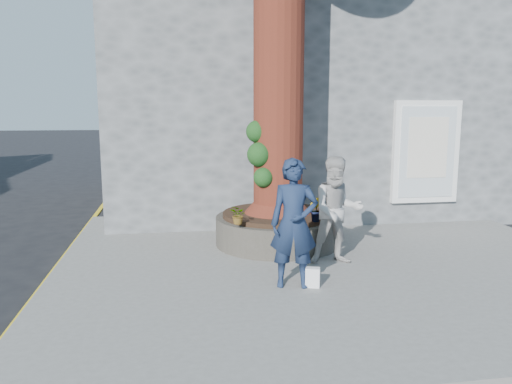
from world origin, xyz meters
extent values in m
plane|color=black|center=(0.00, 0.00, 0.00)|extent=(120.00, 120.00, 0.00)
cube|color=slate|center=(1.50, 1.00, 0.06)|extent=(9.00, 8.00, 0.12)
cube|color=yellow|center=(-3.05, 1.00, 0.00)|extent=(0.10, 30.00, 0.01)
cube|color=#545759|center=(2.50, 7.20, 3.00)|extent=(10.00, 8.00, 6.00)
cube|color=white|center=(4.30, 3.14, 1.70)|extent=(1.50, 0.12, 2.20)
cube|color=silver|center=(4.30, 3.08, 1.70)|extent=(1.25, 0.04, 1.95)
cube|color=silver|center=(4.30, 3.06, 1.80)|extent=(0.90, 0.02, 1.30)
cylinder|color=black|center=(0.80, 2.00, 0.38)|extent=(2.30, 2.30, 0.52)
cylinder|color=black|center=(0.80, 2.00, 0.68)|extent=(2.04, 2.04, 0.08)
cylinder|color=#4C2513|center=(0.80, 2.00, 4.47)|extent=(0.90, 0.90, 7.50)
cone|color=#4C2513|center=(0.80, 2.00, 1.07)|extent=(1.24, 1.24, 0.70)
sphere|color=#123613|center=(0.42, 1.80, 1.82)|extent=(0.44, 0.44, 0.44)
sphere|color=#123613|center=(0.48, 1.70, 1.42)|extent=(0.36, 0.36, 0.36)
sphere|color=#123613|center=(0.40, 1.92, 2.22)|extent=(0.40, 0.40, 0.40)
imported|color=#16233E|center=(0.57, -0.27, 1.03)|extent=(0.74, 0.56, 1.83)
imported|color=#B1ADA9|center=(1.51, 0.68, 1.00)|extent=(0.89, 0.72, 1.75)
cube|color=white|center=(0.83, -0.35, 0.26)|extent=(0.23, 0.18, 0.28)
imported|color=gray|center=(1.65, 1.15, 0.89)|extent=(0.21, 0.21, 0.33)
imported|color=gray|center=(1.27, 1.15, 0.92)|extent=(0.27, 0.28, 0.40)
imported|color=gray|center=(1.65, 1.15, 0.89)|extent=(0.25, 0.25, 0.33)
imported|color=gray|center=(-0.04, 1.15, 0.88)|extent=(0.35, 0.36, 0.31)
camera|label=1|loc=(-1.05, -6.90, 2.61)|focal=35.00mm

